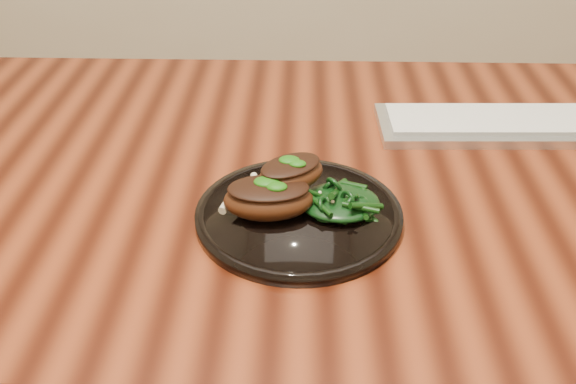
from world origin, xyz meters
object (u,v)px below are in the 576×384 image
at_px(desk, 321,213).
at_px(keyboard, 518,124).
at_px(plate, 299,215).
at_px(greens_heap, 340,198).
at_px(lamb_chop_front, 268,197).

distance_m(desk, keyboard, 0.34).
bearing_deg(plate, desk, 76.94).
bearing_deg(greens_heap, plate, -174.81).
xyz_separation_m(lamb_chop_front, greens_heap, (0.09, 0.01, -0.01)).
xyz_separation_m(desk, plate, (-0.03, -0.14, 0.09)).
bearing_deg(keyboard, greens_heap, -138.92).
height_order(plate, greens_heap, greens_heap).
height_order(lamb_chop_front, greens_heap, lamb_chop_front).
bearing_deg(greens_heap, lamb_chop_front, -171.22).
bearing_deg(keyboard, lamb_chop_front, -144.83).
bearing_deg(lamb_chop_front, keyboard, 35.17).
distance_m(desk, greens_heap, 0.17).
bearing_deg(plate, greens_heap, 5.19).
height_order(desk, lamb_chop_front, lamb_chop_front).
xyz_separation_m(lamb_chop_front, keyboard, (0.37, 0.26, -0.03)).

